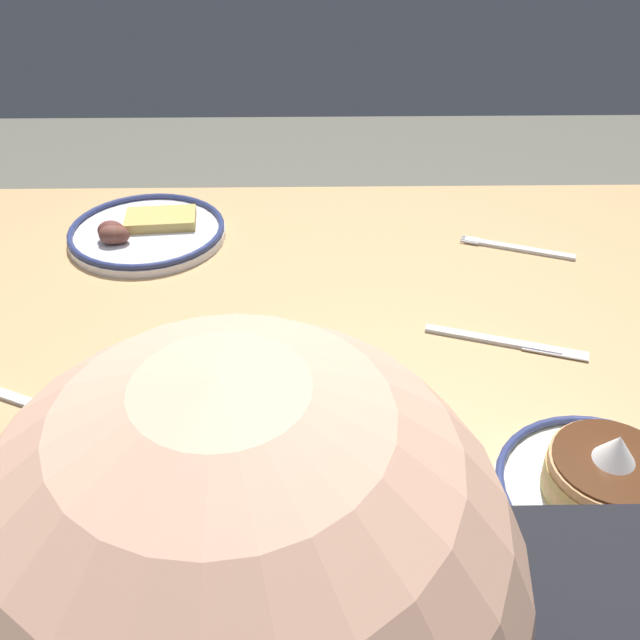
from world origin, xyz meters
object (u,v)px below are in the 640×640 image
plate_center_pancakes (605,486)px  fork_near (516,248)px  butter_knife (506,342)px  plate_near_main (145,231)px

plate_center_pancakes → fork_near: 0.56m
butter_knife → plate_near_main: bearing=-29.3°
fork_near → butter_knife: bearing=73.6°
fork_near → butter_knife: (0.08, 0.27, -0.00)m
plate_center_pancakes → fork_near: size_ratio=1.24×
plate_near_main → plate_center_pancakes: (-0.60, 0.60, 0.01)m
plate_near_main → plate_center_pancakes: 0.85m
plate_near_main → plate_center_pancakes: plate_center_pancakes is taller
plate_near_main → fork_near: size_ratio=1.46×
plate_near_main → plate_center_pancakes: bearing=134.9°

